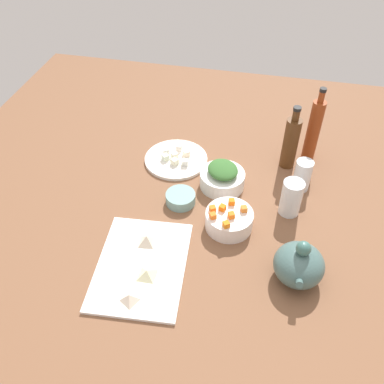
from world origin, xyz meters
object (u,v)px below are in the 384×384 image
(bowl_small_side, at_px, (181,198))
(bottle_1, at_px, (314,130))
(cutting_board, at_px, (142,265))
(bottle_0, at_px, (291,142))
(drinking_glass_0, at_px, (302,175))
(bowl_carrots, at_px, (229,220))
(teapot, at_px, (299,264))
(bowl_greens, at_px, (222,180))
(drinking_glass_1, at_px, (291,198))
(plate_tofu, at_px, (176,159))

(bowl_small_side, xyz_separation_m, bottle_1, (-0.34, 0.41, 0.11))
(bowl_small_side, relative_size, bottle_1, 0.34)
(cutting_board, xyz_separation_m, bottle_0, (-0.56, 0.39, 0.10))
(cutting_board, bearing_deg, drinking_glass_0, 135.18)
(cutting_board, xyz_separation_m, bowl_carrots, (-0.21, 0.22, 0.02))
(cutting_board, distance_m, teapot, 0.44)
(teapot, relative_size, drinking_glass_0, 1.41)
(bowl_greens, distance_m, teapot, 0.43)
(drinking_glass_1, bearing_deg, bottle_1, 169.54)
(bowl_carrots, height_order, drinking_glass_0, drinking_glass_0)
(bowl_greens, relative_size, teapot, 0.96)
(cutting_board, xyz_separation_m, bowl_small_side, (-0.28, 0.05, 0.01))
(drinking_glass_0, bearing_deg, teapot, -0.07)
(bottle_1, height_order, drinking_glass_0, bottle_1)
(bowl_carrots, relative_size, bowl_small_side, 1.50)
(bottle_1, bearing_deg, teapot, -2.37)
(plate_tofu, relative_size, bowl_carrots, 1.57)
(bowl_carrots, bearing_deg, bottle_1, 149.80)
(cutting_board, relative_size, bottle_0, 1.39)
(bowl_greens, bearing_deg, drinking_glass_0, 99.95)
(bottle_1, bearing_deg, drinking_glass_0, -7.30)
(bottle_0, height_order, drinking_glass_0, bottle_0)
(cutting_board, relative_size, bottle_1, 1.18)
(bottle_0, distance_m, drinking_glass_1, 0.25)
(bottle_0, bearing_deg, cutting_board, -34.70)
(bowl_greens, xyz_separation_m, drinking_glass_1, (0.08, 0.23, 0.03))
(cutting_board, height_order, drinking_glass_1, drinking_glass_1)
(bottle_1, bearing_deg, drinking_glass_1, -10.46)
(plate_tofu, bearing_deg, bottle_1, 104.43)
(plate_tofu, relative_size, bottle_1, 0.80)
(plate_tofu, relative_size, drinking_glass_1, 1.86)
(plate_tofu, height_order, drinking_glass_1, drinking_glass_1)
(bottle_0, xyz_separation_m, bottle_1, (-0.06, 0.07, 0.02))
(cutting_board, height_order, bowl_greens, bowl_greens)
(bottle_1, xyz_separation_m, drinking_glass_1, (0.30, -0.06, -0.06))
(plate_tofu, xyz_separation_m, bowl_carrots, (0.29, 0.24, 0.02))
(drinking_glass_0, relative_size, drinking_glass_1, 0.91)
(bottle_1, height_order, drinking_glass_1, bottle_1)
(teapot, relative_size, bottle_1, 0.55)
(bottle_0, relative_size, drinking_glass_0, 2.16)
(bowl_greens, distance_m, bowl_small_side, 0.17)
(bowl_small_side, distance_m, bottle_1, 0.54)
(bowl_greens, height_order, drinking_glass_0, drinking_glass_0)
(cutting_board, bearing_deg, plate_tofu, -177.81)
(bowl_carrots, xyz_separation_m, bottle_0, (-0.35, 0.16, 0.07))
(bowl_carrots, relative_size, bottle_1, 0.51)
(bowl_carrots, distance_m, bottle_1, 0.48)
(cutting_board, distance_m, bowl_greens, 0.43)
(bowl_greens, bearing_deg, plate_tofu, -117.84)
(bottle_0, bearing_deg, drinking_glass_1, 4.47)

